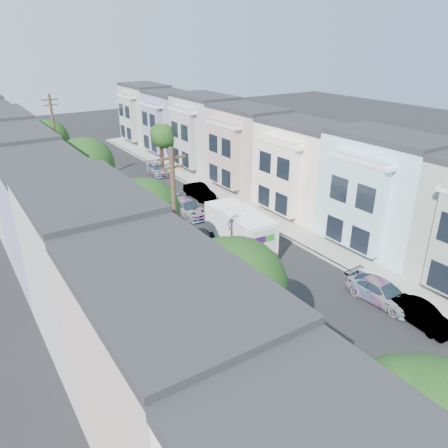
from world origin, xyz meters
The scene contains 26 objects.
ground centered at (0.00, 0.00, 0.00)m, with size 160.00×160.00×0.00m, color black.
road_slab centered at (0.00, 15.00, 0.01)m, with size 12.00×70.00×0.02m, color black.
curb_left centered at (-6.05, 15.00, 0.07)m, with size 0.30×70.00×0.15m, color gray.
curb_right centered at (6.05, 15.00, 0.07)m, with size 0.30×70.00×0.15m, color gray.
sidewalk_left centered at (-7.35, 15.00, 0.07)m, with size 2.60×70.00×0.15m, color gray.
sidewalk_right centered at (7.35, 15.00, 0.07)m, with size 2.60×70.00×0.15m, color gray.
centerline centered at (0.00, 15.00, 0.00)m, with size 0.12×70.00×0.01m, color gold.
townhouse_row_left centered at (-11.15, 15.00, 0.00)m, with size 5.00×70.00×8.50m, color white.
townhouse_row_right centered at (11.15, 15.00, 0.00)m, with size 5.00×70.00×8.50m, color white.
tree_a centered at (-6.30, -13.43, 4.82)m, with size 4.70×4.70×7.19m.
tree_b centered at (-6.30, -3.81, 4.84)m, with size 4.70×4.70×7.21m.
tree_c centered at (-6.30, 6.21, 5.09)m, with size 4.40×4.40×7.32m.
tree_d centered at (-6.30, 18.31, 5.30)m, with size 4.70×4.70×7.68m.
tree_e centered at (-6.30, 32.00, 4.87)m, with size 4.39×4.39×7.09m.
tree_far_r centered at (6.89, 30.93, 3.91)m, with size 3.03×3.03×5.48m.
utility_pole_near centered at (-6.30, 2.00, 5.15)m, with size 1.60×0.26×10.00m.
utility_pole_far centered at (-6.30, 28.00, 5.15)m, with size 1.60×0.26×10.00m.
fedex_truck centered at (1.64, 7.04, 1.82)m, with size 2.62×6.80×3.26m.
lead_sedan centered at (1.62, 15.51, 0.73)m, with size 2.04×4.85×1.46m, color black.
parked_left_b centered at (-4.90, -8.06, 0.66)m, with size 1.57×4.10×1.33m, color black.
parked_left_c centered at (-4.90, 2.50, 0.61)m, with size 1.45×3.78×1.23m, color #B2B3B5.
parked_left_d centered at (-4.90, 12.89, 0.68)m, with size 2.27×4.92×1.37m, color #410F1D.
parked_right_a centered at (4.90, -6.53, 0.63)m, with size 1.33×3.77×1.26m, color #353535.
parked_right_b centered at (4.90, -3.71, 0.68)m, with size 1.91×4.54×1.36m, color silver.
parked_right_c centered at (4.90, 18.79, 0.71)m, with size 1.50×4.27×1.42m, color black.
parked_right_d centered at (4.90, 28.79, 0.63)m, with size 1.76×4.19×1.26m, color #100A3E.
Camera 1 is at (-16.00, -17.73, 15.40)m, focal length 35.00 mm.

